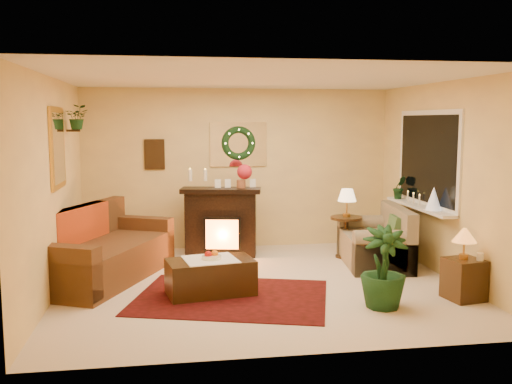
{
  "coord_description": "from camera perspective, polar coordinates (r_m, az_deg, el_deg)",
  "views": [
    {
      "loc": [
        -1.14,
        -7.01,
        2.08
      ],
      "look_at": [
        0.0,
        0.35,
        1.15
      ],
      "focal_mm": 40.0,
      "sensor_mm": 36.0,
      "label": 1
    }
  ],
  "objects": [
    {
      "name": "sofa",
      "position": [
        7.78,
        -14.83,
        -5.37
      ],
      "size": [
        1.81,
        2.42,
        0.95
      ],
      "primitive_type": "cube",
      "rotation": [
        0.0,
        0.0,
        -0.43
      ],
      "color": "brown",
      "rests_on": "floor"
    },
    {
      "name": "window_frame",
      "position": [
        8.4,
        16.81,
        3.2
      ],
      "size": [
        0.03,
        1.86,
        1.36
      ],
      "primitive_type": "cube",
      "color": "white",
      "rests_on": "wall_right"
    },
    {
      "name": "mantel_mirror",
      "position": [
        9.31,
        -1.78,
        4.79
      ],
      "size": [
        0.92,
        0.02,
        0.72
      ],
      "primitive_type": "cube",
      "color": "white",
      "rests_on": "wall_back"
    },
    {
      "name": "gold_mirror",
      "position": [
        7.43,
        -19.24,
        4.18
      ],
      "size": [
        0.03,
        0.84,
        1.0
      ],
      "primitive_type": "cube",
      "color": "gold",
      "rests_on": "wall_left"
    },
    {
      "name": "floor_palm",
      "position": [
        6.56,
        12.64,
        -7.46
      ],
      "size": [
        1.61,
        1.61,
        2.75
      ],
      "primitive_type": "imported",
      "rotation": [
        0.0,
        0.0,
        -0.04
      ],
      "color": "#1C4D1E",
      "rests_on": "floor"
    },
    {
      "name": "red_throw",
      "position": [
        7.91,
        -14.97,
        -4.97
      ],
      "size": [
        0.74,
        1.21,
        0.02
      ],
      "primitive_type": "cube",
      "color": "red",
      "rests_on": "sofa"
    },
    {
      "name": "lamp_tiffany",
      "position": [
        7.05,
        20.12,
        -4.24
      ],
      "size": [
        0.28,
        0.28,
        0.42
      ],
      "primitive_type": "cone",
      "color": "#FC803F",
      "rests_on": "end_table_square"
    },
    {
      "name": "coffee_table",
      "position": [
        6.95,
        -4.58,
        -8.52
      ],
      "size": [
        1.1,
        0.73,
        0.43
      ],
      "primitive_type": "cube",
      "rotation": [
        0.0,
        0.0,
        0.18
      ],
      "color": "#3C2711",
      "rests_on": "floor"
    },
    {
      "name": "lamp_cream",
      "position": [
        8.76,
        9.09,
        -0.84
      ],
      "size": [
        0.28,
        0.28,
        0.43
      ],
      "primitive_type": "cone",
      "color": "#FFD799",
      "rests_on": "side_table_round"
    },
    {
      "name": "wreath",
      "position": [
        9.27,
        -1.75,
        4.9
      ],
      "size": [
        0.55,
        0.11,
        0.55
      ],
      "primitive_type": "torus",
      "rotation": [
        1.57,
        0.0,
        0.0
      ],
      "color": "#194719",
      "rests_on": "wall_back"
    },
    {
      "name": "fireplace",
      "position": [
        8.82,
        -3.53,
        -2.87
      ],
      "size": [
        1.12,
        0.54,
        0.99
      ],
      "primitive_type": "cube",
      "rotation": [
        0.0,
        0.0,
        -0.19
      ],
      "color": "black",
      "rests_on": "floor"
    },
    {
      "name": "area_rug",
      "position": [
        6.88,
        -2.48,
        -10.45
      ],
      "size": [
        2.6,
        2.22,
        0.01
      ],
      "primitive_type": "cube",
      "rotation": [
        0.0,
        0.0,
        -0.28
      ],
      "color": "maroon",
      "rests_on": "floor"
    },
    {
      "name": "wall_front",
      "position": [
        4.95,
        4.61,
        -1.98
      ],
      "size": [
        5.0,
        5.0,
        0.0
      ],
      "primitive_type": "plane",
      "color": "#EFD88C",
      "rests_on": "ground"
    },
    {
      "name": "window_glass",
      "position": [
        8.39,
        16.72,
        3.2
      ],
      "size": [
        0.02,
        1.7,
        1.22
      ],
      "primitive_type": "cube",
      "color": "black",
      "rests_on": "wall_right"
    },
    {
      "name": "sill_plant",
      "position": [
        9.0,
        14.15,
        0.56
      ],
      "size": [
        0.25,
        0.2,
        0.46
      ],
      "primitive_type": "imported",
      "color": "#19421F",
      "rests_on": "window_sill"
    },
    {
      "name": "end_table_square",
      "position": [
        7.16,
        20.09,
        -7.97
      ],
      "size": [
        0.45,
        0.45,
        0.48
      ],
      "primitive_type": "cube",
      "rotation": [
        0.0,
        0.0,
        0.17
      ],
      "color": "black",
      "rests_on": "floor"
    },
    {
      "name": "poinsettia",
      "position": [
        8.78,
        -1.16,
        2.03
      ],
      "size": [
        0.23,
        0.23,
        0.23
      ],
      "primitive_type": "sphere",
      "color": "red",
      "rests_on": "fireplace"
    },
    {
      "name": "mantel_candle_a",
      "position": [
        8.71,
        -6.59,
        1.68
      ],
      "size": [
        0.06,
        0.06,
        0.18
      ],
      "primitive_type": "cylinder",
      "color": "silver",
      "rests_on": "fireplace"
    },
    {
      "name": "wall_right",
      "position": [
        7.93,
        18.56,
        1.11
      ],
      "size": [
        4.5,
        4.5,
        0.0
      ],
      "primitive_type": "plane",
      "color": "#EFD88C",
      "rests_on": "ground"
    },
    {
      "name": "window_sill",
      "position": [
        8.42,
        16.0,
        -1.41
      ],
      "size": [
        0.22,
        1.86,
        0.04
      ],
      "primitive_type": "cube",
      "color": "white",
      "rests_on": "wall_right"
    },
    {
      "name": "loveseat",
      "position": [
        8.48,
        11.74,
        -4.31
      ],
      "size": [
        1.02,
        1.55,
        0.84
      ],
      "primitive_type": "cube",
      "rotation": [
        0.0,
        0.0,
        -0.13
      ],
      "color": "gray",
      "rests_on": "floor"
    },
    {
      "name": "ceiling",
      "position": [
        7.12,
        0.44,
        11.31
      ],
      "size": [
        5.0,
        5.0,
        0.0
      ],
      "primitive_type": "plane",
      "color": "white",
      "rests_on": "ground"
    },
    {
      "name": "wall_art",
      "position": [
        9.25,
        -10.12,
        3.73
      ],
      "size": [
        0.32,
        0.03,
        0.48
      ],
      "primitive_type": "cube",
      "color": "#381E11",
      "rests_on": "wall_back"
    },
    {
      "name": "floor",
      "position": [
        7.4,
        0.42,
        -9.21
      ],
      "size": [
        5.0,
        5.0,
        0.0
      ],
      "primitive_type": "plane",
      "color": "beige",
      "rests_on": "ground"
    },
    {
      "name": "mini_tree",
      "position": [
        8.01,
        17.34,
        -0.67
      ],
      "size": [
        0.22,
        0.22,
        0.33
      ],
      "primitive_type": "cone",
      "color": "silver",
      "rests_on": "window_sill"
    },
    {
      "name": "wall_left",
      "position": [
        7.18,
        -19.67,
        0.46
      ],
      "size": [
        4.5,
        4.5,
        0.0
      ],
      "primitive_type": "plane",
      "color": "#EFD88C",
      "rests_on": "ground"
    },
    {
      "name": "mantel_candle_b",
      "position": [
        8.69,
        -5.1,
        1.68
      ],
      "size": [
        0.06,
        0.06,
        0.17
      ],
      "primitive_type": "cylinder",
      "color": "white",
      "rests_on": "fireplace"
    },
    {
      "name": "hanging_plant",
      "position": [
        8.15,
        -17.38,
        6.03
      ],
      "size": [
        0.33,
        0.28,
        0.36
      ],
      "primitive_type": "imported",
      "color": "#194719",
      "rests_on": "wall_left"
    },
    {
      "name": "wall_back",
      "position": [
        9.36,
        -1.78,
        2.34
      ],
      "size": [
        5.0,
        5.0,
        0.0
      ],
      "primitive_type": "plane",
      "color": "#EFD88C",
      "rests_on": "ground"
    },
    {
      "name": "fruit_bowl",
      "position": [
        6.89,
        -4.47,
        -6.58
      ],
      "size": [
        0.23,
        0.23,
        0.05
      ],
      "primitive_type": "cylinder",
      "color": "white",
      "rests_on": "coffee_table"
    },
    {
      "name": "side_table_round",
      "position": [
        8.84,
        8.99,
        -4.41
      ],
      "size": [
        0.57,
        0.57,
        0.63
      ],
      "primitive_type": "cylinder",
      "rotation": [
        0.0,
        0.0,
        -0.19
      ],
      "color": "#422C19",
      "rests_on": "floor"
    }
  ]
}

